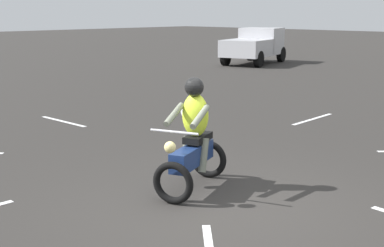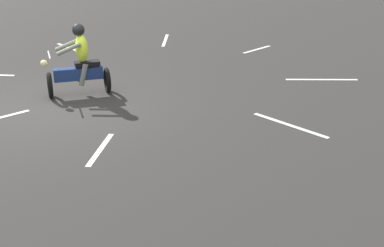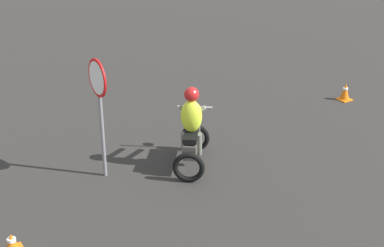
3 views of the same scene
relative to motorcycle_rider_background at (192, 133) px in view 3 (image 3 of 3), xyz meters
name	(u,v)px [view 3 (image 3 of 3)]	position (x,y,z in m)	size (l,w,h in m)	color
motorcycle_rider_background	(192,133)	(0.00, 0.00, 0.00)	(1.47, 1.35, 1.66)	black
stop_sign	(99,95)	(0.60, 1.58, 0.91)	(0.70, 0.08, 2.30)	slate
traffic_cone_near_right	(345,92)	(0.85, -5.30, -0.50)	(0.32, 0.32, 0.46)	orange
traffic_cone_mid_left	(12,244)	(-0.79, 3.73, -0.57)	(0.32, 0.32, 0.32)	orange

